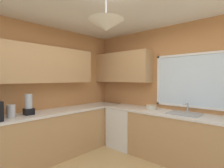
{
  "coord_description": "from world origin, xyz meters",
  "views": [
    {
      "loc": [
        1.52,
        -1.56,
        1.53
      ],
      "look_at": [
        -0.6,
        0.77,
        1.44
      ],
      "focal_mm": 28.35,
      "sensor_mm": 36.0,
      "label": 1
    }
  ],
  "objects_px": {
    "dishwasher": "(125,127)",
    "blender_appliance": "(29,105)",
    "kettle": "(11,111)",
    "sink_assembly": "(184,113)",
    "bowl": "(151,107)"
  },
  "relations": [
    {
      "from": "kettle",
      "to": "blender_appliance",
      "type": "bearing_deg",
      "value": 93.99
    },
    {
      "from": "sink_assembly",
      "to": "blender_appliance",
      "type": "height_order",
      "value": "blender_appliance"
    },
    {
      "from": "sink_assembly",
      "to": "bowl",
      "type": "relative_size",
      "value": 2.72
    },
    {
      "from": "kettle",
      "to": "bowl",
      "type": "distance_m",
      "value": 2.52
    },
    {
      "from": "dishwasher",
      "to": "blender_appliance",
      "type": "height_order",
      "value": "blender_appliance"
    },
    {
      "from": "bowl",
      "to": "blender_appliance",
      "type": "relative_size",
      "value": 0.55
    },
    {
      "from": "kettle",
      "to": "sink_assembly",
      "type": "distance_m",
      "value": 2.92
    },
    {
      "from": "sink_assembly",
      "to": "bowl",
      "type": "height_order",
      "value": "sink_assembly"
    },
    {
      "from": "dishwasher",
      "to": "blender_appliance",
      "type": "bearing_deg",
      "value": -109.73
    },
    {
      "from": "dishwasher",
      "to": "bowl",
      "type": "xyz_separation_m",
      "value": [
        0.66,
        0.03,
        0.52
      ]
    },
    {
      "from": "kettle",
      "to": "blender_appliance",
      "type": "relative_size",
      "value": 0.57
    },
    {
      "from": "blender_appliance",
      "to": "sink_assembly",
      "type": "bearing_deg",
      "value": 43.53
    },
    {
      "from": "kettle",
      "to": "sink_assembly",
      "type": "relative_size",
      "value": 0.38
    },
    {
      "from": "dishwasher",
      "to": "sink_assembly",
      "type": "xyz_separation_m",
      "value": [
        1.32,
        0.04,
        0.49
      ]
    },
    {
      "from": "dishwasher",
      "to": "sink_assembly",
      "type": "relative_size",
      "value": 1.6
    }
  ]
}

